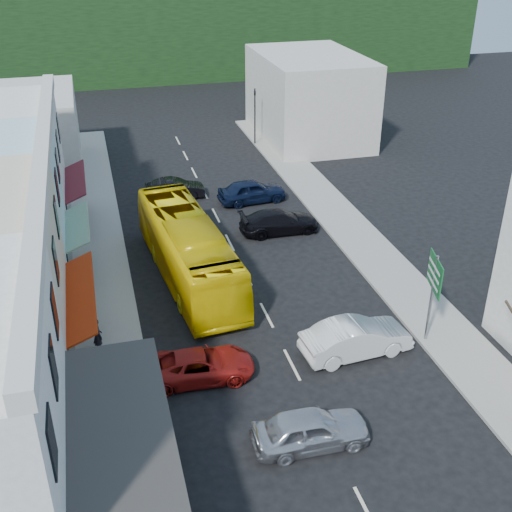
{
  "coord_description": "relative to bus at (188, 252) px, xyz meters",
  "views": [
    {
      "loc": [
        -7.17,
        -20.92,
        17.05
      ],
      "look_at": [
        0.0,
        6.0,
        2.2
      ],
      "focal_mm": 45.0,
      "sensor_mm": 36.0,
      "label": 1
    }
  ],
  "objects": [
    {
      "name": "pedestrian_left",
      "position": [
        -4.95,
        -5.68,
        -0.55
      ],
      "size": [
        0.59,
        0.71,
        1.7
      ],
      "primitive_type": "imported",
      "rotation": [
        0.0,
        0.0,
        1.95
      ],
      "color": "black",
      "rests_on": "sidewalk_left"
    },
    {
      "name": "car_navy_mid",
      "position": [
        5.77,
        8.99,
        -0.85
      ],
      "size": [
        4.54,
        2.19,
        1.4
      ],
      "primitive_type": "imported",
      "rotation": [
        0.0,
        0.0,
        1.66
      ],
      "color": "black",
      "rests_on": "ground"
    },
    {
      "name": "sidewalk_right",
      "position": [
        10.47,
        1.44,
        -1.48
      ],
      "size": [
        3.0,
        52.0,
        0.15
      ],
      "primitive_type": "cube",
      "color": "gray",
      "rests_on": "ground"
    },
    {
      "name": "bus",
      "position": [
        0.0,
        0.0,
        0.0
      ],
      "size": [
        3.65,
        11.79,
        3.1
      ],
      "primitive_type": "imported",
      "rotation": [
        0.0,
        0.0,
        0.1
      ],
      "color": "yellow",
      "rests_on": "ground"
    },
    {
      "name": "car_black_near",
      "position": [
        6.21,
        4.07,
        -0.85
      ],
      "size": [
        4.5,
        1.85,
        1.4
      ],
      "primitive_type": "imported",
      "rotation": [
        0.0,
        0.0,
        1.57
      ],
      "color": "black",
      "rests_on": "ground"
    },
    {
      "name": "distant_block_right",
      "position": [
        13.97,
        21.44,
        1.95
      ],
      "size": [
        8.0,
        12.0,
        7.0
      ],
      "primitive_type": "cube",
      "color": "#B7B2A8",
      "rests_on": "ground"
    },
    {
      "name": "hillside",
      "position": [
        1.52,
        56.53,
        5.18
      ],
      "size": [
        80.0,
        26.0,
        14.0
      ],
      "color": "black",
      "rests_on": "ground"
    },
    {
      "name": "sidewalk_left",
      "position": [
        -4.53,
        1.44,
        -1.48
      ],
      "size": [
        3.0,
        52.0,
        0.15
      ],
      "primitive_type": "cube",
      "color": "gray",
      "rests_on": "ground"
    },
    {
      "name": "car_silver",
      "position": [
        2.17,
        -13.2,
        -0.85
      ],
      "size": [
        4.43,
        1.89,
        1.4
      ],
      "primitive_type": "imported",
      "rotation": [
        0.0,
        0.0,
        1.55
      ],
      "color": "#BCBBC1",
      "rests_on": "ground"
    },
    {
      "name": "car_red",
      "position": [
        -0.96,
        -8.4,
        -0.85
      ],
      "size": [
        4.71,
        2.18,
        1.4
      ],
      "primitive_type": "imported",
      "rotation": [
        0.0,
        0.0,
        1.51
      ],
      "color": "maroon",
      "rests_on": "ground"
    },
    {
      "name": "direction_sign",
      "position": [
        9.32,
        -8.48,
        0.64
      ],
      "size": [
        1.14,
        2.07,
        4.37
      ],
      "primitive_type": null,
      "rotation": [
        0.0,
        0.0,
        -0.24
      ],
      "color": "#115524",
      "rests_on": "ground"
    },
    {
      "name": "car_white",
      "position": [
        5.89,
        -8.51,
        -0.85
      ],
      "size": [
        4.54,
        2.18,
        1.4
      ],
      "primitive_type": "imported",
      "rotation": [
        0.0,
        0.0,
        1.66
      ],
      "color": "silver",
      "rests_on": "ground"
    },
    {
      "name": "traffic_signal",
      "position": [
        9.05,
        20.59,
        0.81
      ],
      "size": [
        0.74,
        1.08,
        4.71
      ],
      "primitive_type": null,
      "rotation": [
        0.0,
        0.0,
        3.0
      ],
      "color": "black",
      "rests_on": "ground"
    },
    {
      "name": "distant_block_left",
      "position": [
        -9.03,
        18.44,
        1.45
      ],
      "size": [
        8.0,
        10.0,
        6.0
      ],
      "primitive_type": "cube",
      "color": "#B7B2A8",
      "rests_on": "ground"
    },
    {
      "name": "car_black_far",
      "position": [
        0.89,
        11.02,
        -0.85
      ],
      "size": [
        4.53,
        2.14,
        1.4
      ],
      "primitive_type": "imported",
      "rotation": [
        0.0,
        0.0,
        1.49
      ],
      "color": "black",
      "rests_on": "ground"
    },
    {
      "name": "ground",
      "position": [
        2.97,
        -8.56,
        -1.55
      ],
      "size": [
        120.0,
        120.0,
        0.0
      ],
      "primitive_type": "plane",
      "color": "black",
      "rests_on": "ground"
    }
  ]
}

